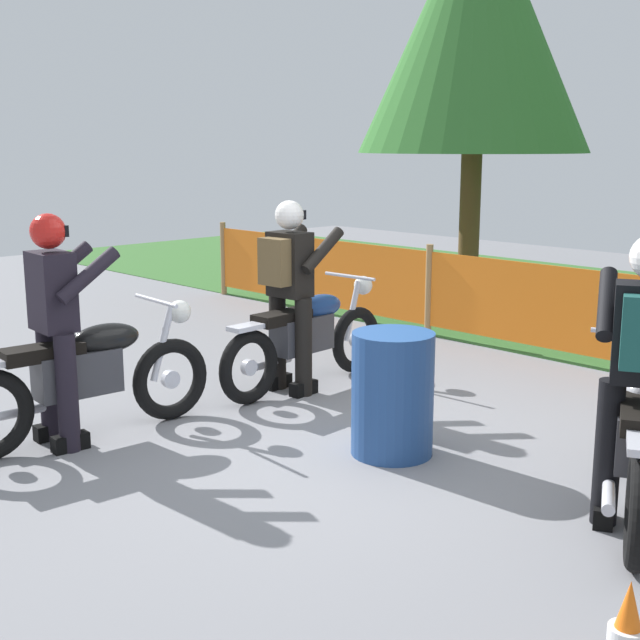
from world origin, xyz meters
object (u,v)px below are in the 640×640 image
object	(u,v)px
rider_lead	(289,286)
spare_drum	(392,394)
motorcycle_lead	(307,336)
motorcycle_trailing	(637,435)
motorcycle_third	(86,376)
rider_third	(56,322)

from	to	relation	value
rider_lead	spare_drum	bearing A→B (deg)	-110.51
motorcycle_lead	motorcycle_trailing	size ratio (longest dim) A/B	1.07
motorcycle_third	spare_drum	world-z (taller)	motorcycle_third
motorcycle_trailing	spare_drum	xyz separation A→B (m)	(-1.65, -0.30, -0.04)
motorcycle_trailing	rider_third	size ratio (longest dim) A/B	1.13
rider_third	motorcycle_lead	bearing A→B (deg)	0.62
motorcycle_trailing	rider_third	distance (m)	3.96
spare_drum	motorcycle_lead	bearing A→B (deg)	156.23
motorcycle_trailing	rider_lead	world-z (taller)	rider_lead
motorcycle_lead	rider_third	xyz separation A→B (m)	(-0.14, -2.32, 0.45)
motorcycle_lead	motorcycle_trailing	distance (m)	3.33
spare_drum	motorcycle_third	bearing A→B (deg)	-142.23
motorcycle_lead	spare_drum	bearing A→B (deg)	-117.03
motorcycle_lead	motorcycle_third	world-z (taller)	motorcycle_third
motorcycle_trailing	motorcycle_lead	bearing A→B (deg)	55.35
motorcycle_lead	rider_third	bearing A→B (deg)	173.18
motorcycle_trailing	motorcycle_third	xyz separation A→B (m)	(-3.44, -1.68, 0.00)
rider_lead	spare_drum	xyz separation A→B (m)	(1.64, -0.51, -0.51)
motorcycle_third	rider_third	world-z (taller)	rider_third
motorcycle_lead	motorcycle_third	xyz separation A→B (m)	(-0.13, -2.12, 0.02)
rider_lead	spare_drum	world-z (taller)	rider_lead
motorcycle_trailing	spare_drum	bearing A→B (deg)	73.01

